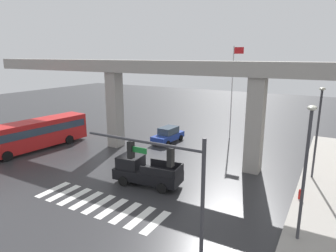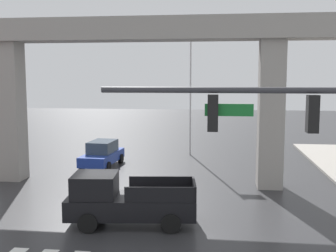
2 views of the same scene
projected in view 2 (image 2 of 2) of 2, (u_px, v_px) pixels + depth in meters
ground_plane at (111, 216)px, 17.70m from camera, size 120.00×120.00×0.00m
elevated_overpass at (135, 47)px, 22.40m from camera, size 48.48×1.82×9.06m
pickup_truck at (124, 201)px, 16.59m from camera, size 5.28×2.50×2.08m
sedan_blue at (102, 154)px, 27.46m from camera, size 2.19×4.41×1.72m
traffic_signal_mast at (306, 144)px, 9.29m from camera, size 6.49×0.32×6.20m
flagpole at (192, 75)px, 31.11m from camera, size 1.16×0.12×10.52m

